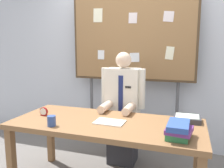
{
  "coord_description": "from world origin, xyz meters",
  "views": [
    {
      "loc": [
        0.76,
        -2.07,
        1.46
      ],
      "look_at": [
        0.0,
        0.19,
        1.08
      ],
      "focal_mm": 37.05,
      "sensor_mm": 36.0,
      "label": 1
    }
  ],
  "objects_px": {
    "person": "(123,113)",
    "open_notebook": "(110,122)",
    "desk_clock": "(44,112)",
    "book_stack": "(178,130)",
    "coffee_mug": "(52,121)",
    "bulletin_board": "(132,38)",
    "desk": "(106,129)",
    "paper_tray": "(187,119)"
  },
  "relations": [
    {
      "from": "bulletin_board",
      "to": "coffee_mug",
      "type": "xyz_separation_m",
      "value": [
        -0.44,
        -1.33,
        -0.81
      ]
    },
    {
      "from": "desk",
      "to": "desk_clock",
      "type": "relative_size",
      "value": 20.69
    },
    {
      "from": "open_notebook",
      "to": "desk_clock",
      "type": "relative_size",
      "value": 3.18
    },
    {
      "from": "paper_tray",
      "to": "open_notebook",
      "type": "bearing_deg",
      "value": -158.37
    },
    {
      "from": "desk_clock",
      "to": "coffee_mug",
      "type": "relative_size",
      "value": 0.93
    },
    {
      "from": "desk",
      "to": "book_stack",
      "type": "relative_size",
      "value": 6.57
    },
    {
      "from": "book_stack",
      "to": "coffee_mug",
      "type": "bearing_deg",
      "value": -176.31
    },
    {
      "from": "desk",
      "to": "coffee_mug",
      "type": "distance_m",
      "value": 0.54
    },
    {
      "from": "book_stack",
      "to": "open_notebook",
      "type": "xyz_separation_m",
      "value": [
        -0.65,
        0.19,
        -0.06
      ]
    },
    {
      "from": "desk_clock",
      "to": "open_notebook",
      "type": "bearing_deg",
      "value": 0.06
    },
    {
      "from": "person",
      "to": "desk_clock",
      "type": "relative_size",
      "value": 15.37
    },
    {
      "from": "person",
      "to": "open_notebook",
      "type": "xyz_separation_m",
      "value": [
        0.04,
        -0.63,
        0.08
      ]
    },
    {
      "from": "desk_clock",
      "to": "paper_tray",
      "type": "xyz_separation_m",
      "value": [
        1.47,
        0.29,
        -0.01
      ]
    },
    {
      "from": "paper_tray",
      "to": "coffee_mug",
      "type": "bearing_deg",
      "value": -155.49
    },
    {
      "from": "paper_tray",
      "to": "desk_clock",
      "type": "bearing_deg",
      "value": -169.01
    },
    {
      "from": "person",
      "to": "open_notebook",
      "type": "relative_size",
      "value": 4.84
    },
    {
      "from": "open_notebook",
      "to": "paper_tray",
      "type": "bearing_deg",
      "value": 21.63
    },
    {
      "from": "bulletin_board",
      "to": "coffee_mug",
      "type": "height_order",
      "value": "bulletin_board"
    },
    {
      "from": "desk",
      "to": "person",
      "type": "bearing_deg",
      "value": 90.0
    },
    {
      "from": "coffee_mug",
      "to": "desk",
      "type": "bearing_deg",
      "value": 32.84
    },
    {
      "from": "book_stack",
      "to": "coffee_mug",
      "type": "height_order",
      "value": "book_stack"
    },
    {
      "from": "desk",
      "to": "book_stack",
      "type": "bearing_deg",
      "value": -16.7
    },
    {
      "from": "desk_clock",
      "to": "paper_tray",
      "type": "height_order",
      "value": "desk_clock"
    },
    {
      "from": "open_notebook",
      "to": "desk_clock",
      "type": "xyz_separation_m",
      "value": [
        -0.75,
        -0.0,
        0.03
      ]
    },
    {
      "from": "person",
      "to": "coffee_mug",
      "type": "distance_m",
      "value": 1.0
    },
    {
      "from": "person",
      "to": "desk_clock",
      "type": "height_order",
      "value": "person"
    },
    {
      "from": "bulletin_board",
      "to": "paper_tray",
      "type": "height_order",
      "value": "bulletin_board"
    },
    {
      "from": "book_stack",
      "to": "desk_clock",
      "type": "bearing_deg",
      "value": 172.35
    },
    {
      "from": "desk_clock",
      "to": "paper_tray",
      "type": "bearing_deg",
      "value": 10.99
    },
    {
      "from": "bulletin_board",
      "to": "desk",
      "type": "bearing_deg",
      "value": -90.0
    },
    {
      "from": "bulletin_board",
      "to": "open_notebook",
      "type": "bearing_deg",
      "value": -87.6
    },
    {
      "from": "open_notebook",
      "to": "coffee_mug",
      "type": "relative_size",
      "value": 2.95
    },
    {
      "from": "desk",
      "to": "person",
      "type": "relative_size",
      "value": 1.35
    },
    {
      "from": "desk",
      "to": "book_stack",
      "type": "distance_m",
      "value": 0.75
    },
    {
      "from": "person",
      "to": "open_notebook",
      "type": "bearing_deg",
      "value": -85.96
    },
    {
      "from": "book_stack",
      "to": "paper_tray",
      "type": "relative_size",
      "value": 1.1
    },
    {
      "from": "desk_clock",
      "to": "book_stack",
      "type": "bearing_deg",
      "value": -7.65
    },
    {
      "from": "person",
      "to": "book_stack",
      "type": "distance_m",
      "value": 1.09
    },
    {
      "from": "person",
      "to": "open_notebook",
      "type": "height_order",
      "value": "person"
    },
    {
      "from": "desk",
      "to": "bulletin_board",
      "type": "xyz_separation_m",
      "value": [
        0.0,
        1.04,
        0.94
      ]
    },
    {
      "from": "desk",
      "to": "coffee_mug",
      "type": "height_order",
      "value": "coffee_mug"
    },
    {
      "from": "desk_clock",
      "to": "coffee_mug",
      "type": "xyz_separation_m",
      "value": [
        0.27,
        -0.26,
        0.01
      ]
    }
  ]
}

